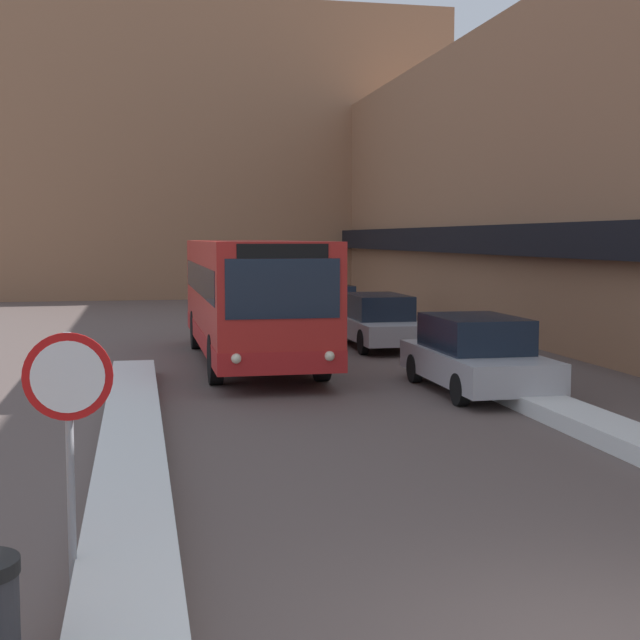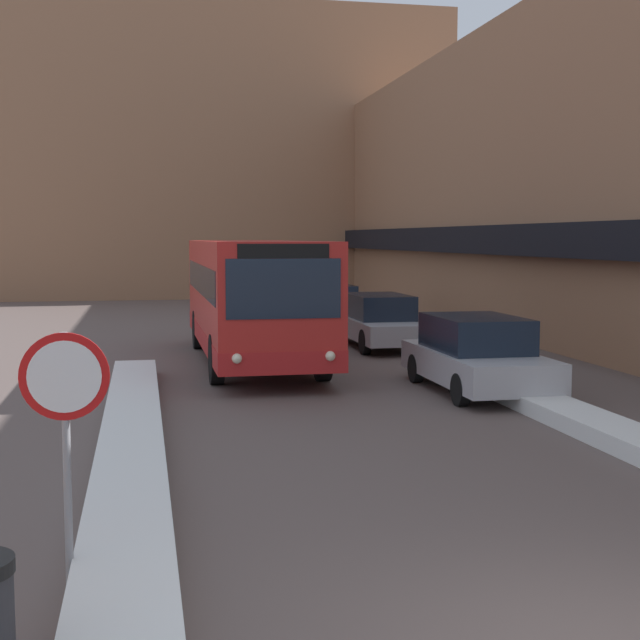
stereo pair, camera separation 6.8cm
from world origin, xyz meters
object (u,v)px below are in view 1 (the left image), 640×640
at_px(city_bus, 251,296).
at_px(parked_car_back, 327,305).
at_px(parked_car_middle, 377,321).
at_px(stop_sign, 69,406).
at_px(parked_car_front, 476,355).

height_order(city_bus, parked_car_back, city_bus).
xyz_separation_m(parked_car_middle, parked_car_back, (0.00, 6.87, -0.04)).
relative_size(city_bus, stop_sign, 4.45).
distance_m(parked_car_middle, parked_car_back, 6.87).
xyz_separation_m(parked_car_middle, stop_sign, (-7.27, -16.60, 0.91)).
height_order(city_bus, parked_car_middle, city_bus).
xyz_separation_m(parked_car_front, stop_sign, (-7.27, -9.05, 0.92)).
relative_size(parked_car_middle, stop_sign, 2.05).
bearing_deg(parked_car_back, stop_sign, -107.21).
bearing_deg(parked_car_middle, city_bus, -147.83).
distance_m(city_bus, parked_car_front, 6.48).
distance_m(parked_car_front, parked_car_middle, 7.55).
bearing_deg(parked_car_middle, parked_car_back, 90.00).
distance_m(parked_car_front, parked_car_back, 14.42).
bearing_deg(parked_car_back, parked_car_front, -90.00).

